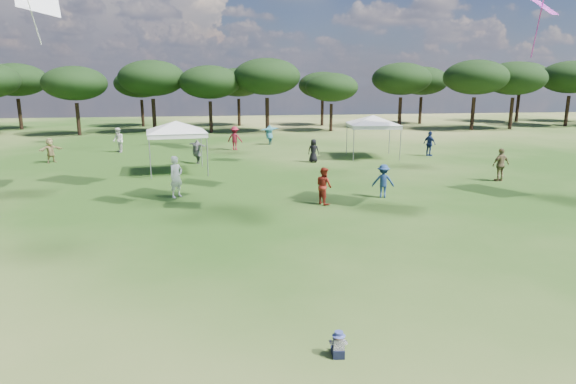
% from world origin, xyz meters
% --- Properties ---
extents(tree_line, '(108.78, 17.63, 7.77)m').
position_xyz_m(tree_line, '(2.39, 47.41, 5.42)').
color(tree_line, black).
rests_on(tree_line, ground).
extents(tent_left, '(6.54, 6.54, 3.29)m').
position_xyz_m(tent_left, '(-4.62, 22.03, 2.86)').
color(tent_left, gray).
rests_on(tent_left, ground).
extents(tent_right, '(6.66, 6.66, 3.21)m').
position_xyz_m(tent_right, '(8.48, 25.98, 2.79)').
color(tent_right, gray).
rests_on(tent_right, ground).
extents(toddler, '(0.37, 0.40, 0.53)m').
position_xyz_m(toddler, '(-0.45, 1.85, 0.23)').
color(toddler, black).
rests_on(toddler, ground).
extents(festival_crowd, '(28.75, 21.90, 1.90)m').
position_xyz_m(festival_crowd, '(-2.25, 24.49, 0.84)').
color(festival_crowd, black).
rests_on(festival_crowd, ground).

